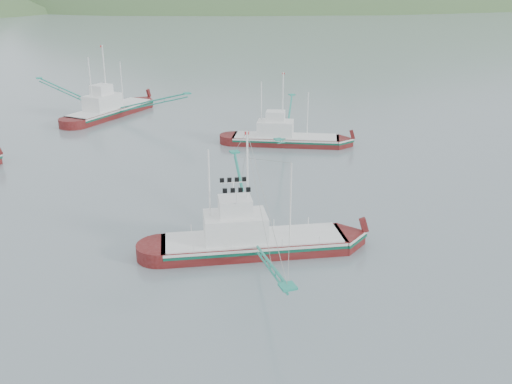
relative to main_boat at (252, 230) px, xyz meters
name	(u,v)px	position (x,y,z in m)	size (l,w,h in m)	color
ground	(284,259)	(1.86, -1.94, -1.84)	(1200.00, 1200.00, 0.00)	slate
main_boat	(252,230)	(0.00, 0.00, 0.00)	(14.46, 25.04, 10.26)	#530E0D
bg_boat_far	(109,100)	(-4.54, 50.18, 0.60)	(22.85, 23.76, 11.35)	#530E0D
bg_boat_right	(285,129)	(14.08, 26.54, 0.17)	(14.57, 22.45, 9.70)	#530E0D
headland_right	(344,1)	(241.86, 428.06, -1.84)	(684.00, 432.00, 306.00)	#3D5D30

